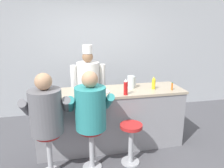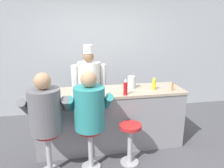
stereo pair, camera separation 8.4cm
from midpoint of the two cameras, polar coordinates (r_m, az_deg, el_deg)
ground_plane at (r=3.72m, az=1.25°, el=-18.00°), size 20.00×20.00×0.00m
wall_back at (r=5.09m, az=-3.27°, el=7.64°), size 10.00×0.06×2.70m
diner_counter at (r=3.76m, az=0.23°, el=-8.90°), size 2.45×0.67×0.99m
ketchup_bottle_red at (r=3.35m, az=4.25°, el=-0.87°), size 0.06×0.06×0.26m
mustard_bottle_yellow at (r=3.70m, az=11.55°, el=0.13°), size 0.06×0.06×0.22m
hot_sauce_bottle_orange at (r=3.72m, az=16.14°, el=-0.70°), size 0.03×0.03×0.13m
water_pitcher_clear at (r=3.71m, az=5.73°, el=0.47°), size 0.15×0.13×0.21m
breakfast_plate at (r=3.50m, az=-1.91°, el=-1.94°), size 0.24×0.24×0.05m
cereal_bowl at (r=3.33m, az=-7.65°, el=-2.75°), size 0.14×0.14×0.06m
coffee_mug_blue at (r=3.55m, az=-5.92°, el=-1.24°), size 0.12×0.08×0.09m
diner_seated_grey at (r=3.07m, az=-16.19°, el=-7.27°), size 0.65×0.64×1.46m
diner_seated_teal at (r=3.06m, az=-5.15°, el=-6.76°), size 0.64×0.64×1.46m
empty_stool_round at (r=3.33m, az=5.50°, el=-13.75°), size 0.33×0.33×0.64m
cook_in_whites_near at (r=4.18m, az=-5.38°, el=-0.20°), size 0.66×0.42×1.68m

